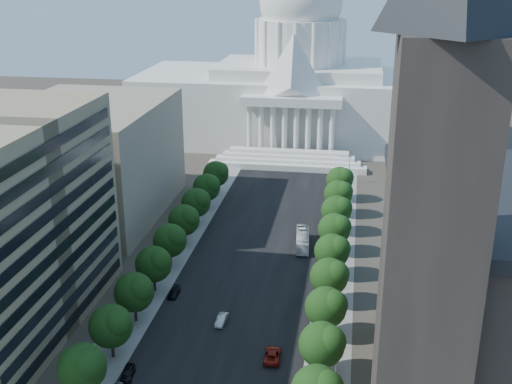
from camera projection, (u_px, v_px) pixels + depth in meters
The scene contains 32 objects.
road_asphalt at pixel (261, 238), 159.14m from camera, with size 30.00×260.00×0.01m, color black.
sidewalk_left at pixel (187, 233), 161.93m from camera, with size 8.00×260.00×0.02m, color gray.
sidewalk_right at pixel (338, 243), 156.35m from camera, with size 8.00×260.00×0.02m, color gray.
capitol at pixel (299, 88), 240.45m from camera, with size 120.00×56.00×73.00m.
office_block_left_far at pixel (89, 160), 170.36m from camera, with size 38.00×52.00×30.00m, color gray.
tree_l_b at pixel (84, 367), 98.06m from camera, with size 7.79×7.60×9.97m.
tree_l_c at pixel (112, 325), 109.20m from camera, with size 7.79×7.60×9.97m.
tree_l_d at pixel (135, 291), 120.35m from camera, with size 7.79×7.60×9.97m.
tree_l_e at pixel (155, 263), 131.49m from camera, with size 7.79×7.60×9.97m.
tree_l_f at pixel (171, 240), 142.64m from camera, with size 7.79×7.60×9.97m.
tree_l_g at pixel (185, 219), 153.78m from camera, with size 7.79×7.60×9.97m.
tree_l_h at pixel (197, 202), 164.92m from camera, with size 7.79×7.60×9.97m.
tree_l_i at pixel (208, 187), 176.07m from camera, with size 7.79×7.60×9.97m.
tree_l_j at pixel (217, 173), 187.21m from camera, with size 7.79×7.60×9.97m.
tree_r_c at pixel (324, 344), 103.92m from camera, with size 7.79×7.60×9.97m.
tree_r_d at pixel (328, 307), 115.07m from camera, with size 7.79×7.60×9.97m.
tree_r_e at pixel (331, 276), 126.21m from camera, with size 7.79×7.60×9.97m.
tree_r_f at pixel (333, 250), 137.36m from camera, with size 7.79×7.60×9.97m.
tree_r_g at pixel (336, 229), 148.50m from camera, with size 7.79×7.60×9.97m.
tree_r_h at pixel (338, 210), 159.64m from camera, with size 7.79×7.60×9.97m.
tree_r_i at pixel (339, 194), 170.79m from camera, with size 7.79×7.60×9.97m.
tree_r_j at pixel (341, 179), 181.93m from camera, with size 7.79×7.60×9.97m.
streetlight_b at pixel (333, 351), 103.16m from camera, with size 2.61×0.44×9.00m.
streetlight_c at pixel (339, 279), 126.38m from camera, with size 2.61×0.44×9.00m.
streetlight_d at pixel (343, 230), 149.59m from camera, with size 2.61×0.44×9.00m.
streetlight_e at pixel (345, 193), 172.81m from camera, with size 2.61×0.44×9.00m.
streetlight_f at pixel (347, 166), 196.03m from camera, with size 2.61×0.44×9.00m.
car_dark_a at pixel (128, 373), 105.88m from camera, with size 1.91×4.75×1.62m, color black.
car_silver at pixel (222, 320), 121.58m from camera, with size 1.63×4.67×1.54m, color #B9BBC1.
car_red at pixel (272, 355), 110.68m from camera, with size 2.74×5.94×1.65m, color maroon.
car_dark_b at pixel (174, 293), 131.77m from camera, with size 1.90×4.68×1.36m, color black.
city_bus at pixel (303, 240), 153.96m from camera, with size 2.99×12.76×3.56m, color silver.
Camera 1 is at (21.40, -54.13, 65.03)m, focal length 45.00 mm.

